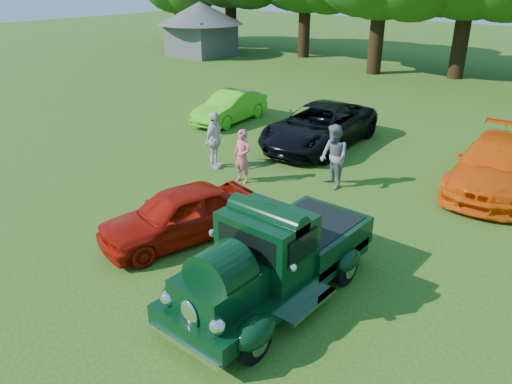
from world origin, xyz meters
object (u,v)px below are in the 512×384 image
Objects in this scene: hero_pickup at (274,260)px; back_car_lime at (230,107)px; spectator_grey at (334,157)px; back_car_black at (319,126)px; back_car_orange at (496,165)px; spectator_pink at (242,156)px; gazebo at (201,23)px; red_convertible at (179,215)px; spectator_white at (214,140)px.

back_car_lime is (-9.18, 8.77, -0.19)m from hero_pickup.
spectator_grey is (-2.02, 5.47, 0.13)m from hero_pickup.
hero_pickup is 0.89× the size of back_car_black.
back_car_orange is (1.72, 8.42, -0.07)m from hero_pickup.
back_car_lime is 2.02× the size of spectator_grey.
spectator_pink is 0.87× the size of spectator_grey.
spectator_grey is at bearing -55.23° from back_car_black.
gazebo reaches higher than spectator_grey.
back_car_orange is (4.88, 8.04, 0.10)m from red_convertible.
back_car_black is at bearing -33.62° from gazebo.
back_car_black is at bearing 174.11° from back_car_orange.
spectator_white reaches higher than red_convertible.
red_convertible is at bearing 173.19° from hero_pickup.
back_car_lime is at bearing 140.48° from red_convertible.
back_car_black is (-1.30, 8.09, 0.11)m from red_convertible.
spectator_pink is (-4.35, 4.04, -0.00)m from hero_pickup.
hero_pickup is 8.59m from back_car_orange.
spectator_pink is at bearing -121.22° from spectator_white.
spectator_pink is at bearing -41.81° from gazebo.
hero_pickup is at bearing -50.19° from back_car_lime.
spectator_grey is (7.16, -3.31, 0.32)m from back_car_lime.
spectator_pink is 0.26× the size of gazebo.
back_car_lime is 0.75× the size of back_car_orange.
back_car_orange is 4.77m from spectator_grey.
back_car_black is 4.30m from spectator_white.
red_convertible is at bearing -72.69° from spectator_pink.
red_convertible is 3.86m from spectator_pink.
gazebo reaches higher than back_car_lime.
back_car_orange reaches higher than red_convertible.
spectator_white reaches higher than spectator_pink.
spectator_grey is at bearing 92.20° from red_convertible.
spectator_grey is 1.02× the size of spectator_white.
spectator_pink reaches higher than back_car_orange.
gazebo reaches higher than hero_pickup.
hero_pickup is at bearing -42.02° from gazebo.
spectator_pink is at bearing -92.95° from back_car_black.
hero_pickup reaches higher than back_car_orange.
back_car_black is at bearing -10.14° from back_car_lime.
back_car_lime is 2.07× the size of spectator_white.
spectator_white is at bearing -134.79° from spectator_grey.
red_convertible is 9.41m from back_car_orange.
spectator_pink is (0.11, -4.43, 0.07)m from back_car_black.
hero_pickup reaches higher than back_car_black.
hero_pickup is at bearing -39.99° from spectator_grey.
red_convertible is 5.23m from spectator_grey.
hero_pickup is 5.94m from spectator_pink.
hero_pickup is 12.70m from back_car_lime.
hero_pickup is at bearing 8.04° from red_convertible.
spectator_pink is at bearing -50.90° from back_car_lime.
spectator_pink is at bearing -149.64° from back_car_orange.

